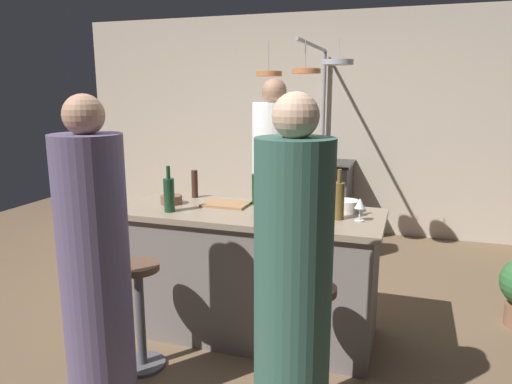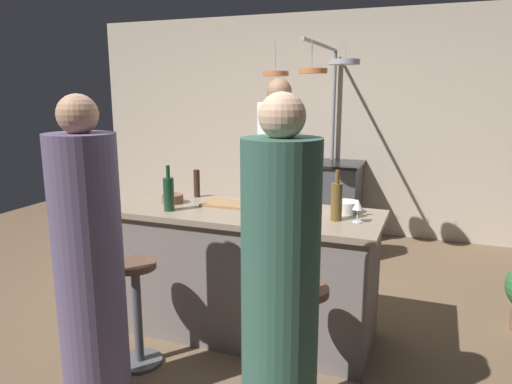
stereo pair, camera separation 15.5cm
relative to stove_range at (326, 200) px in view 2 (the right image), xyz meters
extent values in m
plane|color=brown|center=(0.00, -2.45, -0.45)|extent=(9.00, 9.00, 0.00)
cube|color=#BCAD99|center=(0.00, 0.40, 0.85)|extent=(6.40, 0.16, 2.60)
cube|color=slate|center=(0.00, -2.45, -0.02)|extent=(1.72, 0.66, 0.86)
cube|color=gray|center=(0.00, -2.45, 0.43)|extent=(1.80, 0.72, 0.04)
cube|color=#47474C|center=(0.00, 0.00, -0.02)|extent=(0.76, 0.60, 0.86)
cube|color=black|center=(0.00, 0.00, 0.43)|extent=(0.80, 0.64, 0.03)
cylinder|color=white|center=(-0.14, -1.36, 0.35)|extent=(0.38, 0.38, 1.60)
sphere|color=#8C664C|center=(-0.14, -1.36, 1.25)|extent=(0.22, 0.22, 0.22)
cylinder|color=#4C4C51|center=(0.57, -3.07, -0.11)|extent=(0.06, 0.06, 0.62)
cylinder|color=brown|center=(0.57, -3.07, 0.21)|extent=(0.26, 0.26, 0.04)
cylinder|color=#33594C|center=(0.55, -3.42, 0.31)|extent=(0.36, 0.36, 1.50)
sphere|color=#D8AD8C|center=(0.55, -3.42, 1.15)|extent=(0.21, 0.21, 0.21)
cylinder|color=#4C4C51|center=(-0.50, -3.07, -0.43)|extent=(0.28, 0.28, 0.02)
cylinder|color=#4C4C51|center=(-0.50, -3.07, -0.11)|extent=(0.06, 0.06, 0.62)
cylinder|color=brown|center=(-0.50, -3.07, 0.21)|extent=(0.26, 0.26, 0.04)
cylinder|color=#594C6B|center=(-0.49, -3.47, 0.30)|extent=(0.36, 0.36, 1.50)
sphere|color=tan|center=(-0.49, -3.47, 1.14)|extent=(0.20, 0.20, 0.20)
cylinder|color=gray|center=(0.00, 0.25, 0.63)|extent=(0.04, 0.04, 2.15)
cylinder|color=gray|center=(0.00, -0.46, 1.70)|extent=(0.04, 1.41, 0.04)
cylinder|color=#B26638|center=(-0.30, -0.99, 1.41)|extent=(0.24, 0.24, 0.04)
cylinder|color=gray|center=(-0.30, -1.01, 1.56)|extent=(0.01, 0.01, 0.29)
cylinder|color=#B26638|center=(0.05, -0.96, 1.43)|extent=(0.27, 0.27, 0.04)
cylinder|color=gray|center=(0.05, -1.01, 1.57)|extent=(0.01, 0.01, 0.27)
cylinder|color=gray|center=(0.35, -1.04, 1.50)|extent=(0.28, 0.28, 0.04)
cylinder|color=gray|center=(0.35, -1.01, 1.60)|extent=(0.01, 0.01, 0.20)
cube|color=#997047|center=(-0.21, -2.36, 0.46)|extent=(0.32, 0.22, 0.02)
cylinder|color=#382319|center=(-0.53, -2.19, 0.56)|extent=(0.05, 0.05, 0.21)
cylinder|color=#143319|center=(-0.01, -2.25, 0.56)|extent=(0.07, 0.07, 0.22)
cylinder|color=#143319|center=(-0.01, -2.25, 0.72)|extent=(0.03, 0.03, 0.08)
cylinder|color=black|center=(0.13, -2.59, 0.57)|extent=(0.07, 0.07, 0.24)
cylinder|color=black|center=(0.13, -2.59, 0.73)|extent=(0.03, 0.03, 0.08)
cylinder|color=brown|center=(0.61, -2.47, 0.57)|extent=(0.07, 0.07, 0.24)
cylinder|color=brown|center=(0.61, -2.47, 0.73)|extent=(0.03, 0.03, 0.08)
cylinder|color=#193D23|center=(-0.50, -2.64, 0.57)|extent=(0.07, 0.07, 0.23)
cylinder|color=#193D23|center=(-0.50, -2.64, 0.72)|extent=(0.03, 0.03, 0.08)
cylinder|color=silver|center=(0.27, -2.30, 0.46)|extent=(0.06, 0.06, 0.01)
cylinder|color=silver|center=(0.27, -2.30, 0.50)|extent=(0.01, 0.01, 0.07)
cone|color=silver|center=(0.27, -2.30, 0.57)|extent=(0.07, 0.07, 0.06)
cylinder|color=silver|center=(0.74, -2.47, 0.46)|extent=(0.06, 0.06, 0.01)
cylinder|color=silver|center=(0.74, -2.47, 0.50)|extent=(0.01, 0.01, 0.07)
cone|color=silver|center=(0.74, -2.47, 0.57)|extent=(0.07, 0.07, 0.06)
cylinder|color=silver|center=(0.63, -2.26, 0.49)|extent=(0.17, 0.17, 0.08)
cylinder|color=#B7B7BC|center=(0.25, -2.47, 0.48)|extent=(0.16, 0.16, 0.06)
cylinder|color=brown|center=(-0.60, -2.43, 0.48)|extent=(0.15, 0.15, 0.06)
camera|label=1|loc=(1.02, -5.41, 1.26)|focal=33.32mm
camera|label=2|loc=(1.17, -5.36, 1.26)|focal=33.32mm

